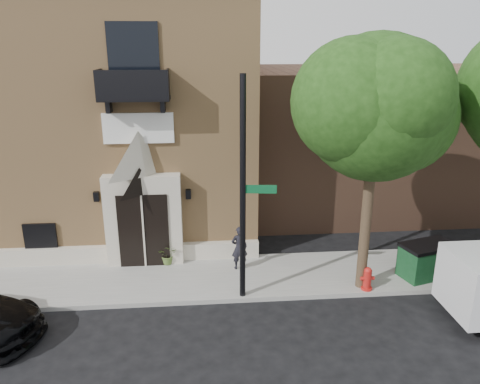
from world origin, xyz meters
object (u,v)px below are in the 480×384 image
object	(u,v)px
fire_hydrant	(367,279)
pedestrian_near	(239,248)
dumpster	(427,260)
street_sign	(243,192)

from	to	relation	value
fire_hydrant	pedestrian_near	xyz separation A→B (m)	(-3.88, 1.77, 0.40)
fire_hydrant	dumpster	distance (m)	2.38
street_sign	fire_hydrant	bearing A→B (deg)	6.29
street_sign	pedestrian_near	world-z (taller)	street_sign
street_sign	dumpster	world-z (taller)	street_sign
dumpster	street_sign	bearing A→B (deg)	170.32
fire_hydrant	pedestrian_near	bearing A→B (deg)	155.51
fire_hydrant	dumpster	world-z (taller)	dumpster
street_sign	pedestrian_near	xyz separation A→B (m)	(0.03, 1.77, -2.58)
pedestrian_near	dumpster	bearing A→B (deg)	162.49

